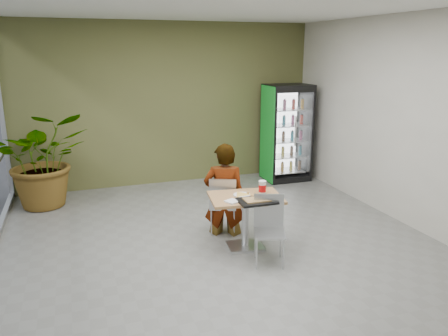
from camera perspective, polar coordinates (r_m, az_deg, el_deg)
The scene contains 12 objects.
ground at distance 6.02m, azimuth 0.36°, elevation -11.00°, with size 7.00×7.00×0.00m, color slate.
room_envelope at distance 5.50m, azimuth 0.39°, elevation 4.13°, with size 6.00×7.00×3.20m, color beige, non-canonical shape.
dining_table at distance 5.96m, azimuth 2.82°, elevation -5.66°, with size 1.04×0.80×0.75m.
chair_far at distance 6.40m, azimuth -0.14°, elevation -4.36°, with size 0.51×0.51×0.88m.
chair_near at distance 5.65m, azimuth 5.90°, elevation -7.18°, with size 0.50×0.50×0.87m.
seated_woman at distance 6.44m, azimuth 0.05°, elevation -4.04°, with size 0.62×0.40×1.67m, color black.
pizza_plate at distance 5.93m, azimuth 2.36°, elevation -3.42°, with size 0.31×0.24×0.03m.
soda_cup at distance 5.98m, azimuth 5.03°, elevation -2.57°, with size 0.10×0.10×0.19m.
napkin_stack at distance 5.66m, azimuth 1.08°, elevation -4.38°, with size 0.16×0.16×0.02m, color white.
cafeteria_tray at distance 5.67m, azimuth 4.31°, elevation -4.33°, with size 0.48×0.35×0.03m, color black.
beverage_fridge at distance 9.16m, azimuth 8.19°, elevation 4.56°, with size 0.92×0.72×1.98m.
potted_plant at distance 8.13m, azimuth -22.48°, elevation 1.04°, with size 1.50×1.29×1.66m, color #3C6F2C.
Camera 1 is at (-1.82, -5.09, 2.66)m, focal length 35.00 mm.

